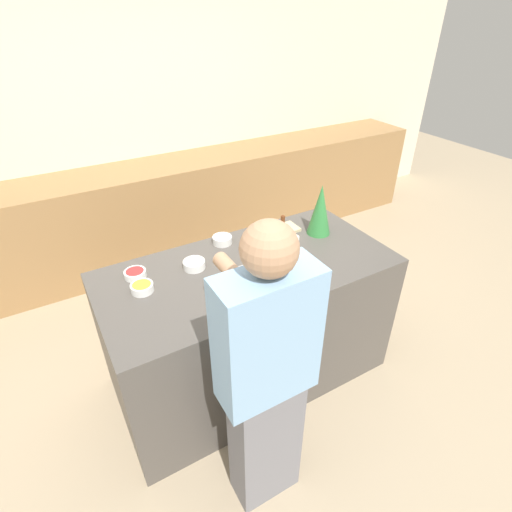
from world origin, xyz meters
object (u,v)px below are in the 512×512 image
object	(u,v)px
candy_bowl_far_right	(266,240)
person	(266,380)
gingerbread_house	(276,253)
candy_bowl_far_left	(142,287)
candy_bowl_near_tray_left	(222,239)
decorative_tree	(320,210)
cookbook	(286,229)
candy_bowl_front_corner	(194,264)
baking_tray	(275,273)
candy_bowl_beside_tree	(135,274)

from	to	relation	value
candy_bowl_far_right	person	bearing A→B (deg)	-121.01
gingerbread_house	candy_bowl_far_left	distance (m)	0.76
person	candy_bowl_near_tray_left	bearing A→B (deg)	73.95
decorative_tree	cookbook	bearing A→B (deg)	139.27
candy_bowl_front_corner	person	distance (m)	0.88
gingerbread_house	candy_bowl_near_tray_left	size ratio (longest dim) A/B	2.72
gingerbread_house	candy_bowl_near_tray_left	world-z (taller)	gingerbread_house
candy_bowl_far_right	cookbook	size ratio (longest dim) A/B	0.75
decorative_tree	candy_bowl_near_tray_left	xyz separation A→B (m)	(-0.63, 0.20, -0.15)
gingerbread_house	decorative_tree	xyz separation A→B (m)	(0.51, 0.26, 0.03)
baking_tray	candy_bowl_far_left	distance (m)	0.75
candy_bowl_near_tray_left	candy_bowl_far_right	distance (m)	0.28
candy_bowl_far_right	cookbook	world-z (taller)	candy_bowl_far_right
gingerbread_house	person	distance (m)	0.75
candy_bowl_near_tray_left	cookbook	world-z (taller)	candy_bowl_near_tray_left
baking_tray	cookbook	distance (m)	0.53
candy_bowl_far_right	candy_bowl_far_left	xyz separation A→B (m)	(-0.85, -0.10, 0.00)
decorative_tree	person	distance (m)	1.28
gingerbread_house	candy_bowl_near_tray_left	distance (m)	0.49
candy_bowl_front_corner	decorative_tree	bearing A→B (deg)	-1.84
person	gingerbread_house	bearing A→B (deg)	54.41
decorative_tree	candy_bowl_near_tray_left	world-z (taller)	decorative_tree
person	candy_bowl_front_corner	bearing A→B (deg)	87.86
baking_tray	candy_bowl_beside_tree	distance (m)	0.81
candy_bowl_far_right	person	distance (m)	1.07
baking_tray	gingerbread_house	bearing A→B (deg)	22.72
candy_bowl_front_corner	gingerbread_house	bearing A→B (deg)	-37.20
baking_tray	candy_bowl_far_right	xyz separation A→B (m)	(0.13, 0.33, 0.02)
gingerbread_house	baking_tray	bearing A→B (deg)	-157.28
candy_bowl_front_corner	candy_bowl_near_tray_left	bearing A→B (deg)	32.97
candy_bowl_front_corner	candy_bowl_beside_tree	distance (m)	0.34
candy_bowl_far_left	person	distance (m)	0.87
candy_bowl_near_tray_left	person	bearing A→B (deg)	-106.05
gingerbread_house	candy_bowl_front_corner	distance (m)	0.50
baking_tray	candy_bowl_far_right	size ratio (longest dim) A/B	3.20
baking_tray	candy_bowl_near_tray_left	world-z (taller)	candy_bowl_near_tray_left
candy_bowl_near_tray_left	person	xyz separation A→B (m)	(-0.30, -1.05, -0.10)
candy_bowl_near_tray_left	gingerbread_house	bearing A→B (deg)	-76.11
candy_bowl_near_tray_left	candy_bowl_front_corner	xyz separation A→B (m)	(-0.27, -0.17, -0.00)
candy_bowl_far_left	candy_bowl_beside_tree	world-z (taller)	candy_bowl_far_left
candy_bowl_beside_tree	decorative_tree	bearing A→B (deg)	-5.34
gingerbread_house	candy_bowl_beside_tree	world-z (taller)	gingerbread_house
cookbook	person	world-z (taller)	person
baking_tray	decorative_tree	bearing A→B (deg)	27.22
decorative_tree	cookbook	world-z (taller)	decorative_tree
candy_bowl_near_tray_left	candy_bowl_beside_tree	xyz separation A→B (m)	(-0.60, -0.09, -0.01)
baking_tray	candy_bowl_far_left	size ratio (longest dim) A/B	3.15
cookbook	candy_bowl_far_right	bearing A→B (deg)	-159.59
decorative_tree	candy_bowl_near_tray_left	distance (m)	0.67
cookbook	gingerbread_house	bearing A→B (deg)	-130.13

